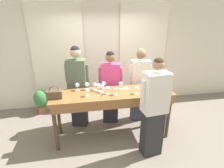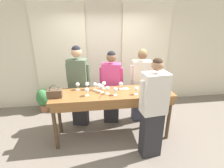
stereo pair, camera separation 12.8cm
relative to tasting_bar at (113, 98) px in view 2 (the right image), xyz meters
The scene contains 26 objects.
ground_plane 0.89m from the tasting_bar, 90.00° to the left, with size 18.00×18.00×0.00m, color #70665B.
wall_back 1.71m from the tasting_bar, 90.00° to the left, with size 12.00×0.06×2.80m.
curtain_panel_left 1.99m from the tasting_bar, 125.69° to the left, with size 1.31×0.03×2.69m.
curtain_panel_right 1.99m from the tasting_bar, 54.31° to the left, with size 1.31×0.03×2.69m.
tasting_bar is the anchor object (origin of this frame).
wine_bottle 0.99m from the tasting_bar, ahead, with size 0.08×0.08×0.34m.
handbag 1.09m from the tasting_bar, behind, with size 0.26×0.13×0.24m.
wine_glass_front_left 0.58m from the tasting_bar, 153.59° to the left, with size 0.08×0.08×0.15m.
wine_glass_front_mid 0.44m from the tasting_bar, 149.09° to the left, with size 0.08×0.08×0.15m.
wine_glass_front_right 0.36m from the tasting_bar, 151.69° to the left, with size 0.08×0.08×0.15m.
wine_glass_center_left 0.83m from the tasting_bar, ahead, with size 0.08×0.08×0.15m.
wine_glass_center_mid 0.50m from the tasting_bar, 15.78° to the right, with size 0.08×0.08×0.15m.
wine_glass_center_right 0.30m from the tasting_bar, 165.31° to the left, with size 0.08×0.08×0.15m.
wine_glass_back_left 0.33m from the tasting_bar, 40.45° to the left, with size 0.08×0.08×0.15m.
wine_glass_back_mid 0.24m from the tasting_bar, 166.80° to the right, with size 0.08×0.08×0.15m.
wine_glass_back_right 0.75m from the tasting_bar, 159.65° to the left, with size 0.08×0.08×0.15m.
wine_glass_near_host 0.35m from the tasting_bar, 121.44° to the left, with size 0.08×0.08×0.15m.
wine_glass_by_bottle 0.24m from the tasting_bar, 68.98° to the right, with size 0.08×0.08×0.15m.
wine_glass_by_handbag 0.54m from the tasting_bar, behind, with size 0.08×0.08×0.15m.
napkin 0.37m from the tasting_bar, 30.02° to the left, with size 0.12×0.12×0.00m.
pen 0.32m from the tasting_bar, 147.74° to the right, with size 0.06×0.14×0.01m.
guest_olive_jacket 0.87m from the tasting_bar, 140.19° to the left, with size 0.51×0.34×1.83m.
guest_pink_top 0.56m from the tasting_bar, 84.86° to the left, with size 0.53×0.29×1.71m.
guest_cream_sweater 0.92m from the tasting_bar, 37.29° to the left, with size 0.52×0.25×1.73m.
host_pouring 0.85m from the tasting_bar, 45.11° to the right, with size 0.53×0.31×1.80m.
potted_plant 2.15m from the tasting_bar, 142.54° to the left, with size 0.33×0.33×0.64m.
Camera 2 is at (-0.43, -3.07, 2.38)m, focal length 28.00 mm.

